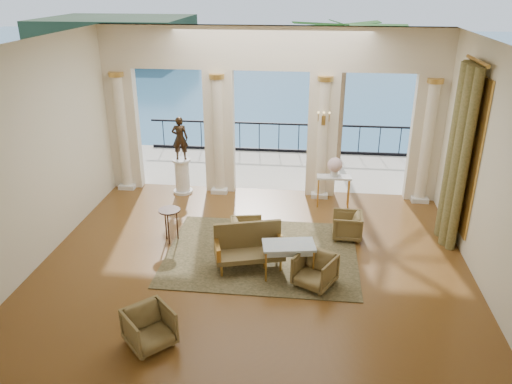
# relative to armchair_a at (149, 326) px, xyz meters

# --- Properties ---
(floor) EXTENTS (9.00, 9.00, 0.00)m
(floor) POSITION_rel_armchair_a_xyz_m (1.40, 2.80, -0.36)
(floor) COLOR #442412
(floor) RESTS_ON ground
(room_walls) EXTENTS (9.00, 9.00, 9.00)m
(room_walls) POSITION_rel_armchair_a_xyz_m (1.40, 1.68, 2.52)
(room_walls) COLOR #F1E9CA
(room_walls) RESTS_ON ground
(arcade) EXTENTS (9.00, 0.56, 4.50)m
(arcade) POSITION_rel_armchair_a_xyz_m (1.40, 6.62, 2.22)
(arcade) COLOR #F6E9C6
(arcade) RESTS_ON ground
(terrace) EXTENTS (10.00, 3.60, 0.10)m
(terrace) POSITION_rel_armchair_a_xyz_m (1.40, 8.60, -0.41)
(terrace) COLOR #C1B49E
(terrace) RESTS_ON ground
(balustrade) EXTENTS (9.00, 0.06, 1.03)m
(balustrade) POSITION_rel_armchair_a_xyz_m (1.40, 10.20, 0.05)
(balustrade) COLOR black
(balustrade) RESTS_ON terrace
(palm_tree) EXTENTS (2.00, 2.00, 4.50)m
(palm_tree) POSITION_rel_armchair_a_xyz_m (3.40, 9.40, 3.73)
(palm_tree) COLOR #4C3823
(palm_tree) RESTS_ON terrace
(headland) EXTENTS (22.00, 18.00, 6.00)m
(headland) POSITION_rel_armchair_a_xyz_m (-28.60, 72.80, -3.36)
(headland) COLOR black
(headland) RESTS_ON sea
(sea) EXTENTS (160.00, 160.00, 0.00)m
(sea) POSITION_rel_armchair_a_xyz_m (1.40, 62.80, -6.36)
(sea) COLOR #29527D
(sea) RESTS_ON ground
(curtain) EXTENTS (0.33, 1.40, 4.09)m
(curtain) POSITION_rel_armchair_a_xyz_m (5.68, 4.30, 1.66)
(curtain) COLOR brown
(curtain) RESTS_ON ground
(window_frame) EXTENTS (0.04, 1.60, 3.40)m
(window_frame) POSITION_rel_armchair_a_xyz_m (5.87, 4.30, 1.74)
(window_frame) COLOR gold
(window_frame) RESTS_ON room_walls
(wall_sconce) EXTENTS (0.30, 0.11, 0.33)m
(wall_sconce) POSITION_rel_armchair_a_xyz_m (2.80, 6.31, 1.86)
(wall_sconce) COLOR gold
(wall_sconce) RESTS_ON arcade
(rug) EXTENTS (4.14, 3.22, 0.02)m
(rug) POSITION_rel_armchair_a_xyz_m (1.53, 3.15, -0.35)
(rug) COLOR #292D18
(rug) RESTS_ON ground
(armchair_a) EXTENTS (0.97, 0.97, 0.73)m
(armchair_a) POSITION_rel_armchair_a_xyz_m (0.00, 0.00, 0.00)
(armchair_a) COLOR #3F3218
(armchair_a) RESTS_ON ground
(armchair_b) EXTENTS (0.94, 0.92, 0.73)m
(armchair_b) POSITION_rel_armchair_a_xyz_m (2.68, 2.06, -0.00)
(armchair_b) COLOR #3F3218
(armchair_b) RESTS_ON ground
(armchair_c) EXTENTS (0.64, 0.68, 0.68)m
(armchair_c) POSITION_rel_armchair_a_xyz_m (3.41, 4.11, -0.02)
(armchair_c) COLOR #3F3218
(armchair_c) RESTS_ON ground
(armchair_d) EXTENTS (0.79, 0.82, 0.73)m
(armchair_d) POSITION_rel_armchair_a_xyz_m (1.17, 3.39, 0.00)
(armchair_d) COLOR #3F3218
(armchair_d) RESTS_ON ground
(settee) EXTENTS (1.53, 0.97, 0.94)m
(settee) POSITION_rel_armchair_a_xyz_m (1.31, 2.62, 0.10)
(settee) COLOR #3F3218
(settee) RESTS_ON ground
(game_table) EXTENTS (1.12, 0.74, 0.71)m
(game_table) POSITION_rel_armchair_a_xyz_m (2.14, 2.36, 0.27)
(game_table) COLOR silver
(game_table) RESTS_ON ground
(pedestal) EXTENTS (0.54, 0.54, 1.00)m
(pedestal) POSITION_rel_armchair_a_xyz_m (-1.03, 6.30, 0.12)
(pedestal) COLOR silver
(pedestal) RESTS_ON ground
(statue) EXTENTS (0.46, 0.33, 1.20)m
(statue) POSITION_rel_armchair_a_xyz_m (-1.03, 6.30, 1.23)
(statue) COLOR #2F2114
(statue) RESTS_ON pedestal
(console_table) EXTENTS (0.90, 0.38, 0.85)m
(console_table) POSITION_rel_armchair_a_xyz_m (3.14, 5.85, 0.34)
(console_table) COLOR silver
(console_table) RESTS_ON ground
(urn) EXTENTS (0.38, 0.38, 0.51)m
(urn) POSITION_rel_armchair_a_xyz_m (3.14, 5.85, 0.77)
(urn) COLOR white
(urn) RESTS_ON console_table
(side_table) EXTENTS (0.49, 0.49, 0.80)m
(side_table) POSITION_rel_armchair_a_xyz_m (-0.60, 3.49, 0.32)
(side_table) COLOR black
(side_table) RESTS_ON ground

